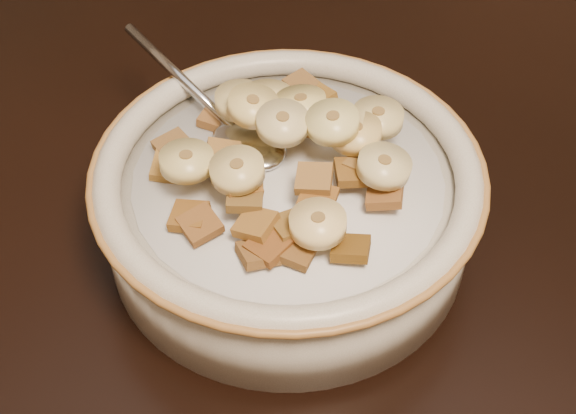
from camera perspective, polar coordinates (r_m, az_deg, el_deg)
The scene contains 44 objects.
table at distance 0.64m, azimuth 0.80°, elevation 7.20°, with size 1.40×0.90×0.04m, color black.
cereal_bowl at distance 0.50m, azimuth 0.00°, elevation -0.24°, with size 0.22×0.22×0.05m, color silver.
milk at distance 0.48m, azimuth 0.00°, elevation 1.95°, with size 0.19×0.19×0.00m, color silver.
spoon at distance 0.50m, azimuth -2.77°, elevation 4.52°, with size 0.04×0.05×0.01m, color #B8BCC5.
cereal_square_0 at distance 0.48m, azimuth -8.45°, elevation 2.81°, with size 0.02×0.02×0.01m, color olive.
cereal_square_1 at distance 0.43m, azimuth 0.59°, elevation -3.05°, with size 0.02×0.02×0.01m, color brown.
cereal_square_2 at distance 0.45m, azimuth -7.05°, elevation -0.66°, with size 0.02×0.02×0.01m, color brown.
cereal_square_3 at distance 0.51m, azimuth 5.03°, elevation 6.07°, with size 0.02×0.02×0.01m, color brown.
cereal_square_4 at distance 0.44m, azimuth -2.32°, elevation -1.23°, with size 0.02×0.02×0.01m, color #92631C.
cereal_square_5 at distance 0.47m, azimuth 5.47°, elevation 3.06°, with size 0.02×0.02×0.01m, color olive.
cereal_square_6 at distance 0.50m, azimuth 1.00°, elevation 6.44°, with size 0.02×0.02×0.01m, color #92631A.
cereal_square_7 at distance 0.47m, azimuth -5.28°, elevation 3.37°, with size 0.02×0.02×0.01m, color brown.
cereal_square_8 at distance 0.44m, azimuth 0.20°, elevation -1.35°, with size 0.02×0.02×0.01m, color brown.
cereal_square_9 at distance 0.53m, azimuth 2.04°, elevation 7.78°, with size 0.02×0.02×0.01m, color olive.
cereal_square_10 at distance 0.43m, azimuth -1.38°, elevation -2.77°, with size 0.02×0.02×0.01m, color brown.
cereal_square_11 at distance 0.46m, azimuth 4.63°, elevation 2.48°, with size 0.02×0.02×0.01m, color brown.
cereal_square_12 at distance 0.44m, azimuth -6.27°, elevation -1.26°, with size 0.02×0.02×0.01m, color brown.
cereal_square_13 at distance 0.45m, azimuth 1.86°, elevation 2.02°, with size 0.02×0.02×0.01m, color brown.
cereal_square_14 at distance 0.46m, azimuth 6.89°, elevation 0.88°, with size 0.02×0.02×0.01m, color brown.
cereal_square_15 at distance 0.45m, azimuth 2.10°, elevation 0.51°, with size 0.02×0.02×0.01m, color brown.
cereal_square_16 at distance 0.49m, azimuth -8.19°, elevation 4.37°, with size 0.02×0.02×0.01m, color brown.
cereal_square_17 at distance 0.45m, azimuth -3.31°, elevation 1.66°, with size 0.02×0.02×0.01m, color brown.
cereal_square_18 at distance 0.45m, azimuth -3.09°, elevation 0.69°, with size 0.02×0.02×0.01m, color brown.
cereal_square_19 at distance 0.49m, azimuth -7.03°, elevation 3.47°, with size 0.02×0.02×0.01m, color brown.
cereal_square_20 at distance 0.48m, azimuth 5.62°, elevation 3.17°, with size 0.02×0.02×0.01m, color brown.
cereal_square_21 at distance 0.53m, azimuth 1.00°, elevation 8.65°, with size 0.02×0.02×0.01m, color brown.
cereal_square_22 at distance 0.43m, azimuth 4.49°, elevation -2.96°, with size 0.02×0.02×0.01m, color brown.
cereal_square_23 at distance 0.43m, azimuth -2.13°, elevation -3.31°, with size 0.02×0.02×0.01m, color brown.
cereal_square_24 at distance 0.51m, azimuth -5.06°, elevation 6.31°, with size 0.02×0.02×0.01m, color #975E2B.
cereal_square_25 at distance 0.49m, azimuth 0.98°, elevation 6.11°, with size 0.02×0.02×0.01m, color brown.
cereal_square_26 at distance 0.48m, azimuth -4.58°, elevation 3.88°, with size 0.02×0.02×0.01m, color olive.
cereal_square_27 at distance 0.50m, azimuth 0.49°, elevation 6.67°, with size 0.02×0.02×0.01m, color brown.
banana_slice_0 at distance 0.47m, azimuth 4.85°, elevation 5.26°, with size 0.03×0.03×0.01m, color #F2CE76.
banana_slice_1 at distance 0.49m, azimuth -1.50°, elevation 7.73°, with size 0.03×0.03×0.01m, color #FFDB7B.
banana_slice_2 at distance 0.46m, azimuth -7.22°, elevation 3.27°, with size 0.03×0.03×0.01m, color beige.
banana_slice_3 at distance 0.43m, azimuth 2.14°, elevation -1.17°, with size 0.03×0.03×0.01m, color #FEE193.
banana_slice_4 at distance 0.50m, azimuth -3.44°, elevation 7.57°, with size 0.03×0.03×0.01m, color #EACB80.
banana_slice_5 at distance 0.47m, azimuth 3.19°, elevation 6.04°, with size 0.03×0.03×0.01m, color #E5D272.
banana_slice_6 at distance 0.45m, azimuth -3.64°, elevation 2.64°, with size 0.03×0.03×0.01m, color #E8CC85.
banana_slice_7 at distance 0.46m, azimuth 6.84°, elevation 2.91°, with size 0.03×0.03×0.01m, color #F8E698.
banana_slice_8 at distance 0.48m, azimuth -2.49°, elevation 7.20°, with size 0.03×0.03×0.01m, color #FFE784.
banana_slice_9 at distance 0.47m, azimuth -0.37°, elevation 5.99°, with size 0.03×0.03×0.01m, color beige.
banana_slice_10 at distance 0.49m, azimuth 0.90°, elevation 7.36°, with size 0.03×0.03×0.01m, color #DBBF74.
banana_slice_11 at distance 0.49m, azimuth 6.40°, elevation 6.35°, with size 0.03×0.03×0.01m, color #DEC67A.
Camera 1 is at (0.27, -0.41, 1.14)m, focal length 50.00 mm.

